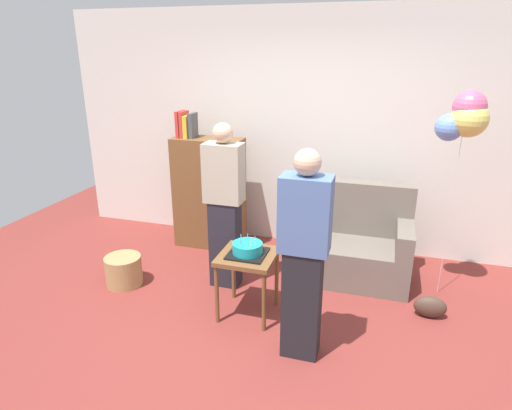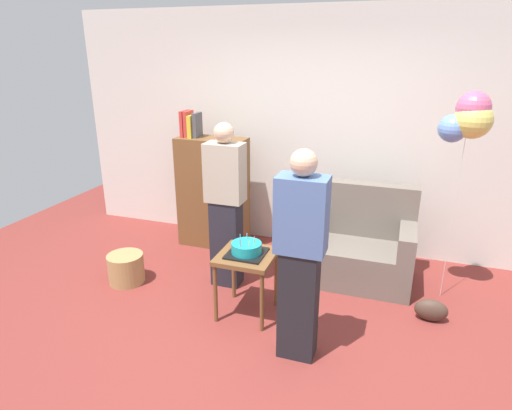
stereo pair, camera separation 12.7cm
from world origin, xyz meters
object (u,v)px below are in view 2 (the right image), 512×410
Objects in this scene: person_blowing_candles at (226,206)px; side_table at (247,263)px; handbag at (431,310)px; wicker_basket at (126,268)px; person_holding_cake at (300,257)px; balloon_bunch at (469,118)px; couch at (357,247)px; birthday_cake at (247,249)px; bookshelf at (213,191)px.

side_table is at bearing -54.28° from person_blowing_candles.
wicker_basket is at bearing -174.34° from handbag.
person_holding_cake is 1.91m from balloon_bunch.
person_blowing_candles is 4.53× the size of wicker_basket.
wicker_basket is (-0.98, -0.32, -0.68)m from person_blowing_candles.
couch reaches higher than birthday_cake.
person_blowing_candles is at bearing -155.64° from couch.
bookshelf is at bearing -46.75° from person_holding_cake.
side_table is 2.25m from balloon_bunch.
balloon_bunch reaches higher than person_holding_cake.
handbag is (1.56, 0.42, -0.53)m from birthday_cake.
birthday_cake is 2.17m from balloon_bunch.
person_blowing_candles reaches higher than wicker_basket.
person_blowing_candles and person_holding_cake have the same top height.
birthday_cake is 0.71m from person_holding_cake.
couch is at bearing 19.96° from person_blowing_candles.
wicker_basket is 1.29× the size of handbag.
birthday_cake is 0.17× the size of balloon_bunch.
bookshelf reaches higher than wicker_basket.
person_blowing_candles reaches higher than couch.
handbag is (2.92, 0.29, -0.05)m from wicker_basket.
side_table is at bearing 66.05° from birthday_cake.
person_blowing_candles is 1.00× the size of person_holding_cake.
side_table is 2.09× the size of handbag.
balloon_bunch reaches higher than bookshelf.
bookshelf is at bearing 124.96° from birthday_cake.
handbag is at bearing 5.66° from wicker_basket.
person_holding_cake is (0.94, -0.84, 0.00)m from person_blowing_candles.
birthday_cake is at bearing -32.97° from person_holding_cake.
bookshelf reaches higher than couch.
birthday_cake reaches higher than handbag.
balloon_bunch reaches higher than person_blowing_candles.
couch is 1.33m from birthday_cake.
balloon_bunch is at bearing 77.25° from handbag.
person_holding_cake reaches higher than couch.
bookshelf reaches higher than side_table.
balloon_bunch is (1.11, 1.29, 0.87)m from person_holding_cake.
bookshelf is 5.69× the size of handbag.
bookshelf is 2.80m from balloon_bunch.
wicker_basket is (-1.35, 0.13, -0.48)m from birthday_cake.
balloon_bunch is at bearing 28.04° from birthday_cake.
couch is 0.67× the size of person_blowing_candles.
bookshelf is 2.23m from person_holding_cake.
birthday_cake is 1.14× the size of handbag.
balloon_bunch is at bearing 28.04° from side_table.
side_table is at bearing -5.31° from wicker_basket.
person_blowing_candles is 5.82× the size of handbag.
handbag is at bearing 14.87° from side_table.
birthday_cake is at bearing -54.28° from person_blowing_candles.
couch is 1.88× the size of side_table.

